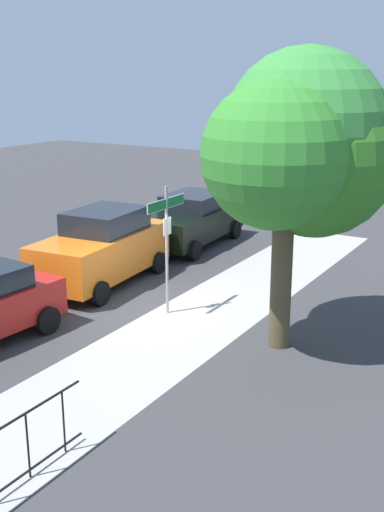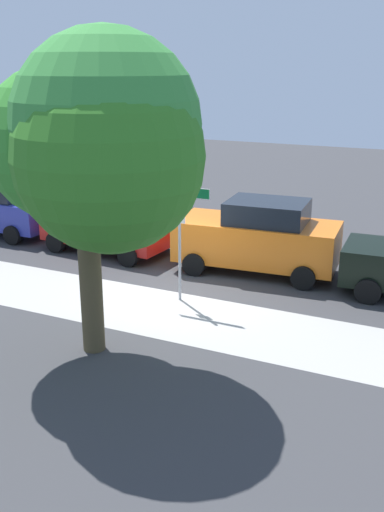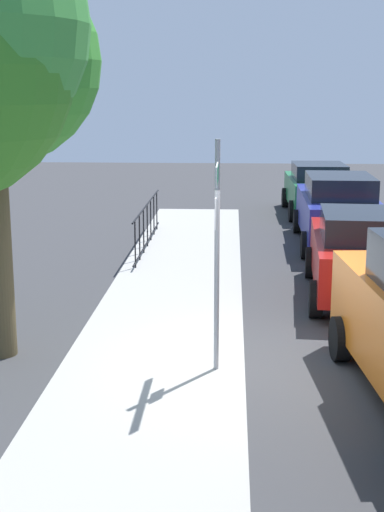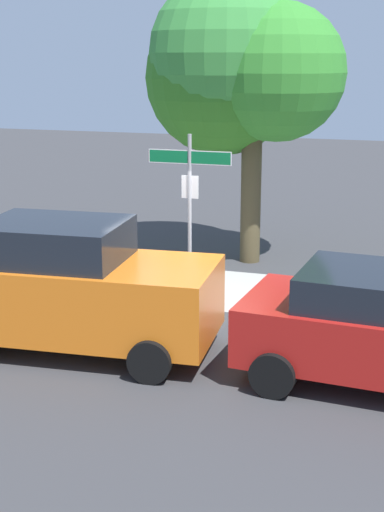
{
  "view_description": "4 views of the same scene",
  "coord_description": "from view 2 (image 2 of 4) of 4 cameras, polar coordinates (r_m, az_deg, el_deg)",
  "views": [
    {
      "loc": [
        12.29,
        8.54,
        5.77
      ],
      "look_at": [
        -0.06,
        1.19,
        1.61
      ],
      "focal_mm": 45.07,
      "sensor_mm": 36.0,
      "label": 1
    },
    {
      "loc": [
        -6.33,
        12.64,
        5.62
      ],
      "look_at": [
        -0.5,
        0.34,
        1.17
      ],
      "focal_mm": 41.34,
      "sensor_mm": 36.0,
      "label": 2
    },
    {
      "loc": [
        -9.84,
        0.2,
        3.76
      ],
      "look_at": [
        -0.33,
        0.73,
        1.63
      ],
      "focal_mm": 51.62,
      "sensor_mm": 36.0,
      "label": 3
    },
    {
      "loc": [
        3.98,
        -12.44,
        4.53
      ],
      "look_at": [
        -0.11,
        0.27,
        0.93
      ],
      "focal_mm": 52.26,
      "sensor_mm": 36.0,
      "label": 4
    }
  ],
  "objects": [
    {
      "name": "car_orange",
      "position": [
        16.55,
        6.45,
        1.88
      ],
      "size": [
        4.61,
        2.4,
        2.07
      ],
      "rotation": [
        0.0,
        0.0,
        0.08
      ],
      "color": "orange",
      "rests_on": "ground_plane"
    },
    {
      "name": "car_red",
      "position": [
        18.54,
        -7.88,
        3.01
      ],
      "size": [
        4.19,
        2.4,
        1.65
      ],
      "rotation": [
        0.0,
        0.0,
        -0.07
      ],
      "color": "#B01A16",
      "rests_on": "ground_plane"
    },
    {
      "name": "sidewalk_strip",
      "position": [
        15.15,
        -10.2,
        -3.97
      ],
      "size": [
        24.0,
        2.6,
        0.0
      ],
      "primitive_type": "cube",
      "color": "#A5A29D",
      "rests_on": "ground_plane"
    },
    {
      "name": "street_sign",
      "position": [
        14.11,
        -1.23,
        3.98
      ],
      "size": [
        1.58,
        0.07,
        3.17
      ],
      "color": "#9EA0A5",
      "rests_on": "ground_plane"
    },
    {
      "name": "ground_plane",
      "position": [
        15.21,
        -1.17,
        -3.59
      ],
      "size": [
        60.0,
        60.0,
        0.0
      ],
      "primitive_type": "plane",
      "color": "#38383A"
    },
    {
      "name": "shade_tree",
      "position": [
        10.89,
        -9.29,
        10.78
      ],
      "size": [
        4.49,
        3.61,
        6.29
      ],
      "color": "#4E432B",
      "rests_on": "ground_plane"
    }
  ]
}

